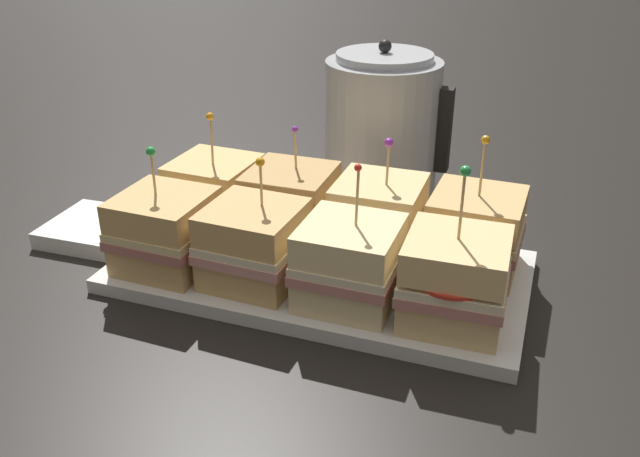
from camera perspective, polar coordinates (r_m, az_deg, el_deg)
ground_plane at (r=0.89m, az=-0.00°, el=-4.15°), size 6.00×6.00×0.00m
serving_platter at (r=0.88m, az=-0.00°, el=-3.64°), size 0.52×0.27×0.02m
sandwich_front_far_left at (r=0.88m, az=-12.88°, el=-0.22°), size 0.12×0.12×0.16m
sandwich_front_center_left at (r=0.83m, az=-5.58°, el=-1.34°), size 0.12×0.12×0.16m
sandwich_front_center_right at (r=0.78m, az=2.51°, el=-2.94°), size 0.12×0.12×0.17m
sandwich_front_far_right at (r=0.76m, az=11.28°, el=-4.28°), size 0.12×0.12×0.19m
sandwich_back_far_left at (r=0.97m, az=-8.81°, el=2.97°), size 0.12×0.12×0.17m
sandwich_back_center_left at (r=0.92m, az=-2.49°, el=1.96°), size 0.12×0.12×0.16m
sandwich_back_center_right at (r=0.89m, az=4.94°, el=0.86°), size 0.12×0.12×0.16m
sandwich_back_far_right at (r=0.87m, az=12.91°, el=-0.32°), size 0.12×0.12×0.18m
kettle_steel at (r=1.09m, az=5.11°, el=8.49°), size 0.20×0.18×0.25m
napkin_stack at (r=1.03m, az=-18.52°, el=-0.11°), size 0.13×0.13×0.02m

